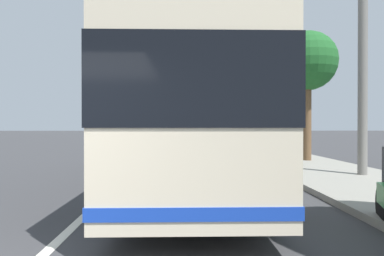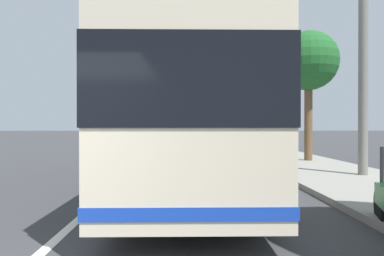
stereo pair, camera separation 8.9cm
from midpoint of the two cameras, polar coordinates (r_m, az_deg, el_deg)
sidewalk_curb at (r=13.34m, az=19.82°, el=-6.23°), size 110.00×3.60×0.14m
lane_divider_line at (r=12.57m, az=-9.48°, el=-6.93°), size 110.00×0.16×0.01m
coach_bus at (r=9.78m, az=-0.51°, el=1.47°), size 11.61×2.64×3.13m
car_far_distant at (r=26.95m, az=-1.76°, el=-1.54°), size 4.33×2.19×1.47m
car_behind_bus at (r=30.53m, az=-8.87°, el=-1.29°), size 4.45×2.13×1.50m
roadside_tree_mid_block at (r=16.04m, az=18.29°, el=9.97°), size 2.50×2.50×5.59m
utility_pole at (r=11.87m, az=25.90°, el=8.05°), size 0.27×0.27×6.39m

